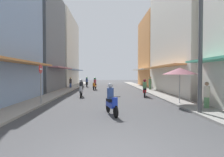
# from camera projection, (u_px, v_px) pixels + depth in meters

# --- Properties ---
(ground_plane) EXTENTS (84.15, 84.15, 0.00)m
(ground_plane) POSITION_uv_depth(u_px,v_px,m) (107.00, 93.00, 19.17)
(ground_plane) COLOR #424244
(sidewalk_left) EXTENTS (1.77, 46.25, 0.12)m
(sidewalk_left) POSITION_uv_depth(u_px,v_px,m) (60.00, 92.00, 18.97)
(sidewalk_left) COLOR #9E9991
(sidewalk_left) RESTS_ON ground
(sidewalk_right) EXTENTS (1.77, 46.25, 0.12)m
(sidewalk_right) POSITION_uv_depth(u_px,v_px,m) (154.00, 92.00, 19.37)
(sidewalk_right) COLOR gray
(sidewalk_right) RESTS_ON ground
(building_left_mid) EXTENTS (7.05, 8.33, 12.04)m
(building_left_mid) POSITION_uv_depth(u_px,v_px,m) (32.00, 41.00, 21.15)
(building_left_mid) COLOR slate
(building_left_mid) RESTS_ON ground
(building_left_far) EXTENTS (7.05, 12.00, 12.38)m
(building_left_far) POSITION_uv_depth(u_px,v_px,m) (57.00, 51.00, 32.21)
(building_left_far) COLOR silver
(building_left_far) RESTS_ON ground
(building_right_mid) EXTENTS (7.05, 11.56, 16.60)m
(building_right_mid) POSITION_uv_depth(u_px,v_px,m) (193.00, 15.00, 18.58)
(building_right_mid) COLOR silver
(building_right_mid) RESTS_ON ground
(building_right_far) EXTENTS (7.05, 8.76, 11.30)m
(building_right_far) POSITION_uv_depth(u_px,v_px,m) (161.00, 52.00, 29.19)
(building_right_far) COLOR #D88C4C
(building_right_far) RESTS_ON ground
(motorbike_blue) EXTENTS (0.69, 1.76, 1.58)m
(motorbike_blue) POSITION_uv_depth(u_px,v_px,m) (111.00, 101.00, 8.76)
(motorbike_blue) COLOR black
(motorbike_blue) RESTS_ON ground
(motorbike_black) EXTENTS (0.59, 1.80, 1.58)m
(motorbike_black) POSITION_uv_depth(u_px,v_px,m) (87.00, 82.00, 27.79)
(motorbike_black) COLOR black
(motorbike_black) RESTS_ON ground
(motorbike_red) EXTENTS (0.68, 1.77, 1.58)m
(motorbike_red) POSITION_uv_depth(u_px,v_px,m) (145.00, 89.00, 15.75)
(motorbike_red) COLOR black
(motorbike_red) RESTS_ON ground
(motorbike_orange) EXTENTS (0.57, 1.80, 1.58)m
(motorbike_orange) POSITION_uv_depth(u_px,v_px,m) (95.00, 84.00, 22.78)
(motorbike_orange) COLOR black
(motorbike_orange) RESTS_ON ground
(motorbike_silver) EXTENTS (0.55, 1.81, 1.58)m
(motorbike_silver) POSITION_uv_depth(u_px,v_px,m) (81.00, 89.00, 15.72)
(motorbike_silver) COLOR black
(motorbike_silver) RESTS_ON ground
(pedestrian_crossing) EXTENTS (0.34, 0.34, 1.59)m
(pedestrian_crossing) POSITION_uv_depth(u_px,v_px,m) (207.00, 96.00, 9.90)
(pedestrian_crossing) COLOR #598C59
(pedestrian_crossing) RESTS_ON ground
(pedestrian_far) EXTENTS (0.44, 0.44, 1.76)m
(pedestrian_far) POSITION_uv_depth(u_px,v_px,m) (150.00, 82.00, 21.84)
(pedestrian_far) COLOR #598C59
(pedestrian_far) RESTS_ON ground
(pedestrian_foreground) EXTENTS (0.44, 0.44, 1.64)m
(pedestrian_foreground) POSITION_uv_depth(u_px,v_px,m) (71.00, 82.00, 25.20)
(pedestrian_foreground) COLOR #334C8C
(pedestrian_foreground) RESTS_ON ground
(vendor_umbrella) EXTENTS (2.29, 2.29, 2.45)m
(vendor_umbrella) POSITION_uv_depth(u_px,v_px,m) (180.00, 71.00, 11.60)
(vendor_umbrella) COLOR #99999E
(vendor_umbrella) RESTS_ON ground
(utility_pole) EXTENTS (0.20, 1.20, 7.01)m
(utility_pole) POSITION_uv_depth(u_px,v_px,m) (200.00, 43.00, 8.72)
(utility_pole) COLOR #4C4C4F
(utility_pole) RESTS_ON ground
(street_sign_no_entry) EXTENTS (0.07, 0.60, 2.65)m
(street_sign_no_entry) POSITION_uv_depth(u_px,v_px,m) (41.00, 79.00, 11.31)
(street_sign_no_entry) COLOR gray
(street_sign_no_entry) RESTS_ON ground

